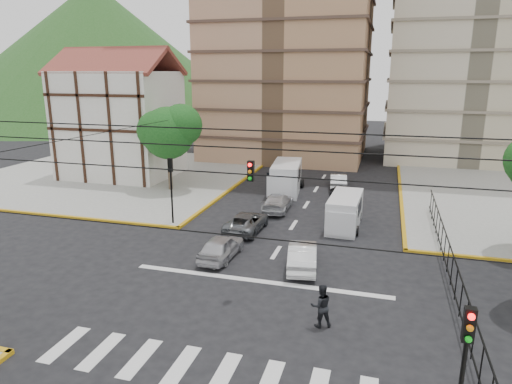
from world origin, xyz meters
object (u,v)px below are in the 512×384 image
(van_left_lane, at_px, (286,179))
(car_white_front_right, at_px, (302,255))
(traffic_light_se, at_px, (464,360))
(car_silver_front_left, at_px, (221,247))
(traffic_light_nw, at_px, (171,180))
(van_right_lane, at_px, (344,213))
(pedestrian_crosswalk, at_px, (321,306))

(van_left_lane, xyz_separation_m, car_white_front_right, (4.12, -14.69, -0.55))
(traffic_light_se, height_order, car_silver_front_left, traffic_light_se)
(traffic_light_se, xyz_separation_m, traffic_light_nw, (-15.60, 15.60, 0.00))
(van_left_lane, bearing_deg, traffic_light_se, -75.40)
(traffic_light_se, bearing_deg, traffic_light_nw, 135.00)
(car_silver_front_left, distance_m, car_white_front_right, 4.52)
(traffic_light_se, bearing_deg, van_left_lane, 111.37)
(car_white_front_right, bearing_deg, van_right_lane, -111.39)
(van_right_lane, xyz_separation_m, car_white_front_right, (-1.52, -6.91, -0.37))
(van_right_lane, bearing_deg, car_silver_front_left, -129.07)
(traffic_light_nw, distance_m, car_white_front_right, 10.83)
(van_left_lane, distance_m, car_silver_front_left, 14.70)
(pedestrian_crosswalk, bearing_deg, car_white_front_right, -95.89)
(van_right_lane, height_order, van_left_lane, van_left_lane)
(car_silver_front_left, bearing_deg, van_right_lane, -128.43)
(traffic_light_se, height_order, pedestrian_crosswalk, traffic_light_se)
(van_right_lane, bearing_deg, car_white_front_right, -100.26)
(van_left_lane, bearing_deg, car_white_front_right, -81.11)
(van_right_lane, distance_m, pedestrian_crosswalk, 12.34)
(van_right_lane, relative_size, car_silver_front_left, 1.25)
(traffic_light_se, xyz_separation_m, car_white_front_right, (-6.01, 11.19, -2.43))
(van_right_lane, height_order, car_white_front_right, van_right_lane)
(van_right_lane, bearing_deg, pedestrian_crosswalk, -86.83)
(traffic_light_nw, bearing_deg, traffic_light_se, -45.00)
(van_right_lane, bearing_deg, van_left_lane, 128.09)
(traffic_light_se, distance_m, car_white_front_right, 12.93)
(car_silver_front_left, bearing_deg, traffic_light_nw, -38.19)
(van_left_lane, xyz_separation_m, pedestrian_crosswalk, (5.86, -20.12, -0.32))
(traffic_light_nw, relative_size, van_left_lane, 0.75)
(van_right_lane, distance_m, car_silver_front_left, 9.18)
(traffic_light_se, height_order, van_left_lane, traffic_light_se)
(traffic_light_se, relative_size, car_silver_front_left, 1.14)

